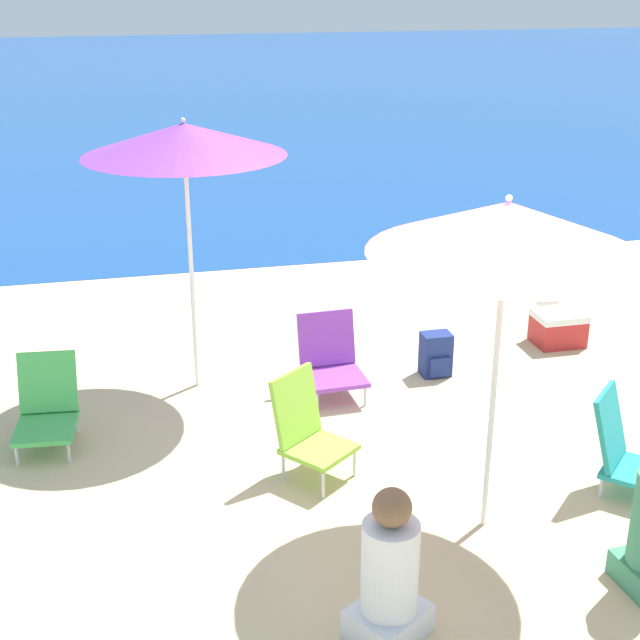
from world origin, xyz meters
The scene contains 12 objects.
ground_plane centered at (0.00, 0.00, 0.00)m, with size 60.00×60.00×0.00m, color #D1BA89.
sea_water centered at (0.00, 25.20, 0.00)m, with size 60.00×40.00×0.01m.
beach_umbrella_purple centered at (-1.45, 2.17, 2.08)m, with size 1.59×1.59×2.25m.
beach_umbrella_pink centered at (0.12, -0.29, 1.96)m, with size 1.59×1.59×2.15m.
beach_chair_teal centered at (1.16, -0.12, 0.32)m, with size 0.63×0.63×0.71m.
beach_chair_purple centered at (-0.38, 1.78, 0.31)m, with size 0.50×0.57×0.66m.
beach_chair_green centered at (-2.63, 1.45, 0.29)m, with size 0.48×0.64×0.65m.
beach_chair_lime centered at (-0.85, 0.56, 0.37)m, with size 0.62×0.63×0.75m.
person_seated_near centered at (-0.78, -1.11, 0.37)m, with size 0.51×0.50×0.89m.
backpack_navy centered at (0.59, 1.90, 0.19)m, with size 0.25×0.22×0.39m.
cooler_box centered at (1.96, 2.29, 0.16)m, with size 0.46×0.37×0.32m.
seagull centered at (2.22, 3.02, 0.14)m, with size 0.27×0.11×0.23m.
Camera 1 is at (-2.00, -4.75, 3.31)m, focal length 50.00 mm.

